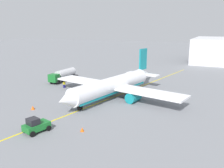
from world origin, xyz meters
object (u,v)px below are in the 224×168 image
(safety_cone_nose, at_px, (33,108))
(pushback_tug, at_px, (36,125))
(fuel_tanker, at_px, (63,75))
(refueling_worker, at_px, (64,84))
(safety_cone_wingtip, at_px, (82,129))
(airplane, at_px, (113,86))

(safety_cone_nose, bearing_deg, pushback_tug, 42.80)
(fuel_tanker, relative_size, refueling_worker, 6.33)
(pushback_tug, bearing_deg, refueling_worker, -155.65)
(safety_cone_wingtip, bearing_deg, airplane, -172.79)
(refueling_worker, bearing_deg, airplane, 78.67)
(safety_cone_nose, bearing_deg, fuel_tanker, -160.08)
(fuel_tanker, relative_size, pushback_tug, 2.67)
(fuel_tanker, bearing_deg, refueling_worker, 34.50)
(safety_cone_nose, bearing_deg, refueling_worker, -167.12)
(airplane, bearing_deg, safety_cone_wingtip, 7.21)
(pushback_tug, xyz_separation_m, refueling_worker, (-23.17, -10.49, -0.19))
(refueling_worker, height_order, safety_cone_nose, refueling_worker)
(airplane, relative_size, safety_cone_nose, 42.64)
(refueling_worker, xyz_separation_m, safety_cone_nose, (15.73, 3.60, -0.45))
(fuel_tanker, bearing_deg, safety_cone_nose, 19.92)
(airplane, distance_m, safety_cone_nose, 16.87)
(airplane, height_order, safety_cone_nose, airplane)
(pushback_tug, height_order, safety_cone_wingtip, pushback_tug)
(airplane, relative_size, refueling_worker, 18.34)
(pushback_tug, distance_m, safety_cone_nose, 10.16)
(refueling_worker, xyz_separation_m, safety_cone_wingtip, (20.51, 16.51, -0.51))
(pushback_tug, xyz_separation_m, safety_cone_wingtip, (-2.66, 6.02, -0.69))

